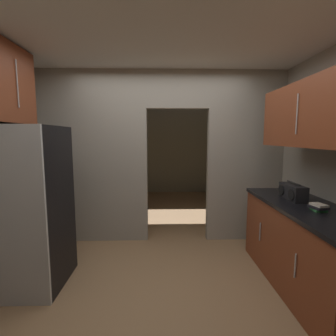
{
  "coord_description": "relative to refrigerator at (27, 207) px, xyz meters",
  "views": [
    {
      "loc": [
        0.01,
        -2.37,
        1.59
      ],
      "look_at": [
        0.08,
        0.33,
        1.26
      ],
      "focal_mm": 27.03,
      "sensor_mm": 36.0,
      "label": 1
    }
  ],
  "objects": [
    {
      "name": "ground",
      "position": [
        1.41,
        -0.26,
        -0.85
      ],
      "size": [
        20.0,
        20.0,
        0.0
      ],
      "primitive_type": "plane",
      "color": "#93704C"
    },
    {
      "name": "kitchen_overhead_slab",
      "position": [
        1.41,
        0.18,
        1.74
      ],
      "size": [
        4.08,
        6.9,
        0.06
      ],
      "primitive_type": "cube",
      "color": "silver"
    },
    {
      "name": "kitchen_partition",
      "position": [
        1.35,
        1.19,
        0.5
      ],
      "size": [
        3.68,
        0.12,
        2.56
      ],
      "color": "#9E998C",
      "rests_on": "ground"
    },
    {
      "name": "adjoining_room_shell",
      "position": [
        1.41,
        3.51,
        0.43
      ],
      "size": [
        3.68,
        3.48,
        2.56
      ],
      "color": "gray",
      "rests_on": "ground"
    },
    {
      "name": "refrigerator",
      "position": [
        0.0,
        0.0,
        0.0
      ],
      "size": [
        0.73,
        0.79,
        1.71
      ],
      "color": "black",
      "rests_on": "ground"
    },
    {
      "name": "lower_cabinet_run",
      "position": [
        2.92,
        -0.16,
        -0.4
      ],
      "size": [
        0.67,
        1.82,
        0.89
      ],
      "color": "brown",
      "rests_on": "ground"
    },
    {
      "name": "upper_cabinet_counterside",
      "position": [
        2.92,
        -0.16,
        0.96
      ],
      "size": [
        0.36,
        1.64,
        0.65
      ],
      "color": "brown"
    },
    {
      "name": "boombox",
      "position": [
        2.88,
        0.11,
        0.13
      ],
      "size": [
        0.16,
        0.38,
        0.2
      ],
      "color": "black",
      "rests_on": "lower_cabinet_run"
    },
    {
      "name": "book_stack",
      "position": [
        2.91,
        -0.33,
        0.08
      ],
      "size": [
        0.15,
        0.17,
        0.07
      ],
      "color": "#388C47",
      "rests_on": "lower_cabinet_run"
    }
  ]
}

